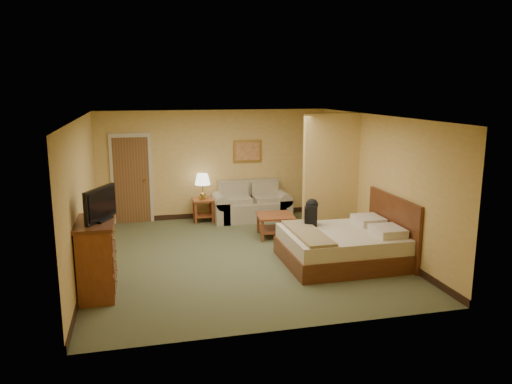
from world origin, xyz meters
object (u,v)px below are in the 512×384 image
object	(u,v)px
coffee_table	(275,221)
dresser	(97,257)
loveseat	(251,207)
bed	(347,245)

from	to	relation	value
coffee_table	dresser	world-z (taller)	dresser
loveseat	dresser	xyz separation A→B (m)	(-3.28, -3.77, 0.29)
loveseat	bed	bearing A→B (deg)	-73.22
loveseat	coffee_table	world-z (taller)	loveseat
loveseat	coffee_table	distance (m)	1.53
loveseat	dresser	world-z (taller)	dresser
loveseat	bed	size ratio (longest dim) A/B	0.85
bed	loveseat	bearing A→B (deg)	106.78
loveseat	coffee_table	bearing A→B (deg)	-83.57
coffee_table	bed	size ratio (longest dim) A/B	0.38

